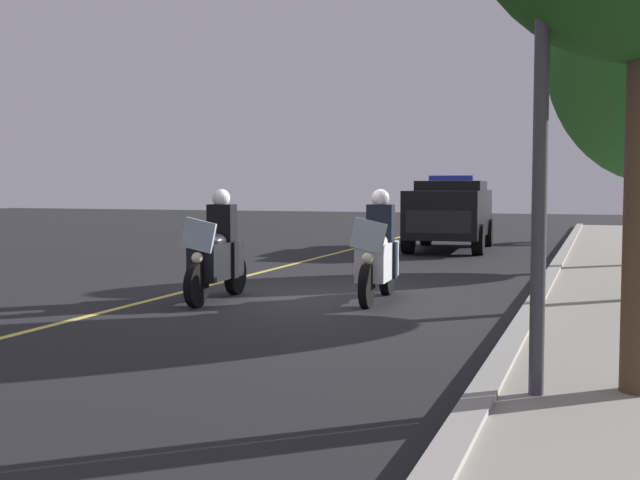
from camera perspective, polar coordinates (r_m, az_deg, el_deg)
The scene contains 8 objects.
ground_plane at distance 12.77m, azimuth -0.26°, elevation -4.08°, with size 80.00×80.00×0.00m, color black.
curb_strip at distance 12.06m, azimuth 15.14°, elevation -4.33°, with size 48.00×0.24×0.15m, color #9E9B93.
lane_stripe_center at distance 13.71m, azimuth -9.36°, elevation -3.57°, with size 48.00×0.12×0.01m, color #E0D14C.
police_motorcycle_lead_left at distance 12.44m, azimuth -7.33°, elevation -1.08°, with size 2.14×0.60×1.72m.
police_motorcycle_lead_right at distance 12.31m, azimuth 4.13°, elevation -1.12°, with size 2.14×0.60×1.72m.
police_suv at distance 22.39m, azimuth 9.27°, elevation 2.03°, with size 5.00×2.30×2.05m.
cyclist_background at distance 25.47m, azimuth 15.45°, elevation 1.66°, with size 1.76×0.33×1.69m.
traffic_light at distance 6.67m, azimuth 15.57°, elevation 15.57°, with size 0.38×0.28×4.17m.
Camera 1 is at (11.91, 4.26, 1.77)m, focal length 44.96 mm.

